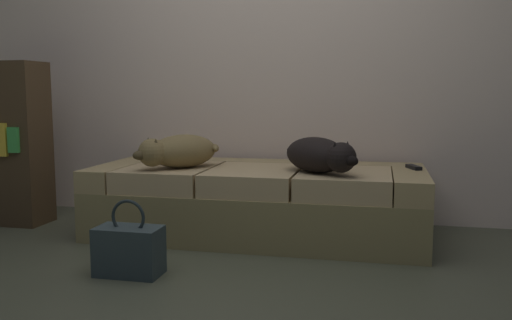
# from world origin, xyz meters

# --- Properties ---
(ground_plane) EXTENTS (10.00, 10.00, 0.00)m
(ground_plane) POSITION_xyz_m (0.00, 0.00, 0.00)
(ground_plane) COLOR #484B39
(back_wall) EXTENTS (6.40, 0.10, 2.80)m
(back_wall) POSITION_xyz_m (0.00, 1.69, 1.40)
(back_wall) COLOR beige
(back_wall) RESTS_ON ground
(couch) EXTENTS (2.04, 0.87, 0.43)m
(couch) POSITION_xyz_m (0.00, 1.13, 0.21)
(couch) COLOR olive
(couch) RESTS_ON ground
(dog_tan) EXTENTS (0.48, 0.54, 0.21)m
(dog_tan) POSITION_xyz_m (-0.47, 0.98, 0.54)
(dog_tan) COLOR olive
(dog_tan) RESTS_ON couch
(dog_dark) EXTENTS (0.52, 0.50, 0.21)m
(dog_dark) POSITION_xyz_m (0.41, 0.96, 0.54)
(dog_dark) COLOR black
(dog_dark) RESTS_ON couch
(tv_remote) EXTENTS (0.09, 0.16, 0.02)m
(tv_remote) POSITION_xyz_m (0.94, 1.26, 0.44)
(tv_remote) COLOR black
(tv_remote) RESTS_ON couch
(handbag) EXTENTS (0.32, 0.18, 0.38)m
(handbag) POSITION_xyz_m (-0.45, 0.25, 0.13)
(handbag) COLOR #2E3C3E
(handbag) RESTS_ON ground
(bookshelf) EXTENTS (0.56, 0.30, 1.10)m
(bookshelf) POSITION_xyz_m (-1.76, 1.08, 0.55)
(bookshelf) COLOR #44321F
(bookshelf) RESTS_ON ground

